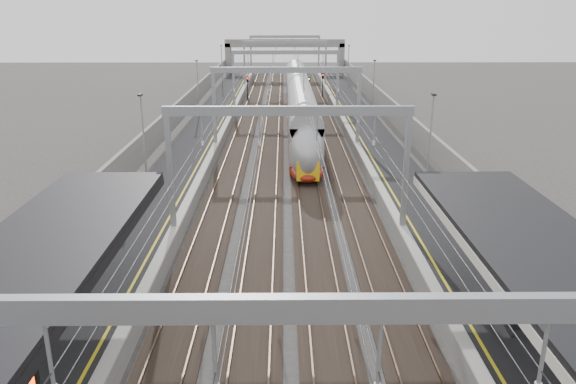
{
  "coord_description": "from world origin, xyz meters",
  "views": [
    {
      "loc": [
        -0.23,
        -6.76,
        12.41
      ],
      "look_at": [
        0.0,
        23.58,
        2.42
      ],
      "focal_mm": 35.0,
      "sensor_mm": 36.0,
      "label": 1
    }
  ],
  "objects_px": {
    "overbridge": "(285,48)",
    "bench": "(512,314)",
    "train": "(300,108)",
    "signal_green": "(247,84)"
  },
  "relations": [
    {
      "from": "train",
      "to": "bench",
      "type": "height_order",
      "value": "train"
    },
    {
      "from": "signal_green",
      "to": "overbridge",
      "type": "bearing_deg",
      "value": 79.85
    },
    {
      "from": "overbridge",
      "to": "signal_green",
      "type": "relative_size",
      "value": 6.33
    },
    {
      "from": "overbridge",
      "to": "bench",
      "type": "distance_m",
      "value": 88.86
    },
    {
      "from": "overbridge",
      "to": "signal_green",
      "type": "xyz_separation_m",
      "value": [
        -5.2,
        -29.05,
        -2.89
      ]
    },
    {
      "from": "train",
      "to": "signal_green",
      "type": "relative_size",
      "value": 13.67
    },
    {
      "from": "bench",
      "to": "overbridge",
      "type": "bearing_deg",
      "value": 95.34
    },
    {
      "from": "overbridge",
      "to": "signal_green",
      "type": "distance_m",
      "value": 29.65
    },
    {
      "from": "signal_green",
      "to": "bench",
      "type": "bearing_deg",
      "value": -77.22
    },
    {
      "from": "overbridge",
      "to": "train",
      "type": "relative_size",
      "value": 0.46
    }
  ]
}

